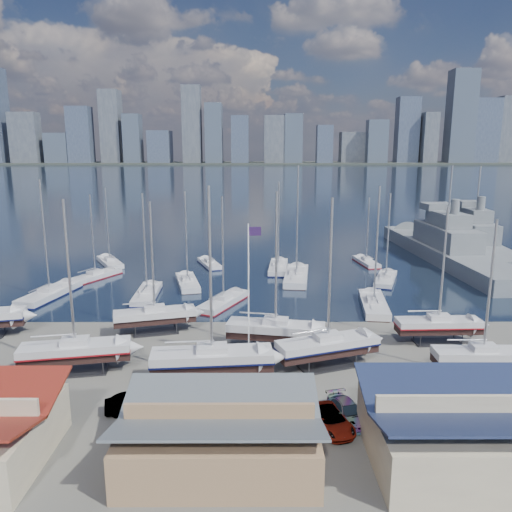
{
  "coord_description": "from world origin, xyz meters",
  "views": [
    {
      "loc": [
        2.18,
        -54.01,
        19.47
      ],
      "look_at": [
        2.36,
        8.0,
        5.98
      ],
      "focal_mm": 35.0,
      "sensor_mm": 36.0,
      "label": 1
    }
  ],
  "objects_px": {
    "naval_ship_west": "(473,242)",
    "car_a": "(30,392)",
    "naval_ship_east": "(445,251)",
    "flagpole": "(250,286)"
  },
  "relations": [
    {
      "from": "naval_ship_west",
      "to": "flagpole",
      "type": "relative_size",
      "value": 2.96
    },
    {
      "from": "naval_ship_east",
      "to": "flagpole",
      "type": "xyz_separation_m",
      "value": [
        -34.13,
        -43.93,
        5.98
      ]
    },
    {
      "from": "car_a",
      "to": "naval_ship_west",
      "type": "bearing_deg",
      "value": 45.51
    },
    {
      "from": "naval_ship_east",
      "to": "naval_ship_west",
      "type": "relative_size",
      "value": 1.19
    },
    {
      "from": "naval_ship_east",
      "to": "flagpole",
      "type": "relative_size",
      "value": 3.52
    },
    {
      "from": "naval_ship_west",
      "to": "car_a",
      "type": "relative_size",
      "value": 8.54
    },
    {
      "from": "naval_ship_west",
      "to": "naval_ship_east",
      "type": "bearing_deg",
      "value": 138.31
    },
    {
      "from": "naval_ship_east",
      "to": "naval_ship_west",
      "type": "bearing_deg",
      "value": -49.2
    },
    {
      "from": "naval_ship_west",
      "to": "car_a",
      "type": "bearing_deg",
      "value": 138.31
    },
    {
      "from": "naval_ship_east",
      "to": "naval_ship_west",
      "type": "distance_m",
      "value": 12.05
    }
  ]
}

